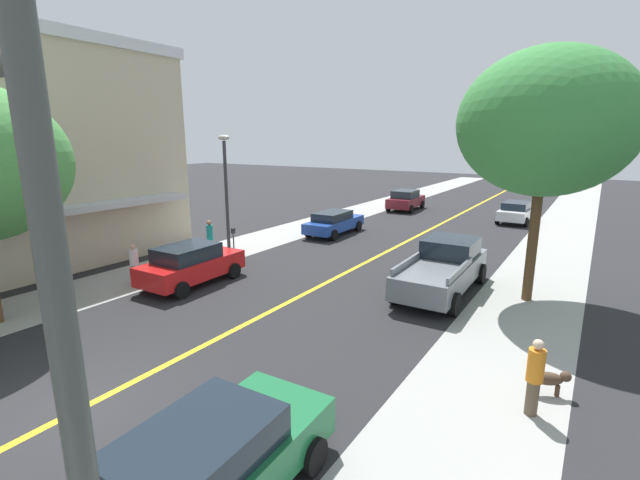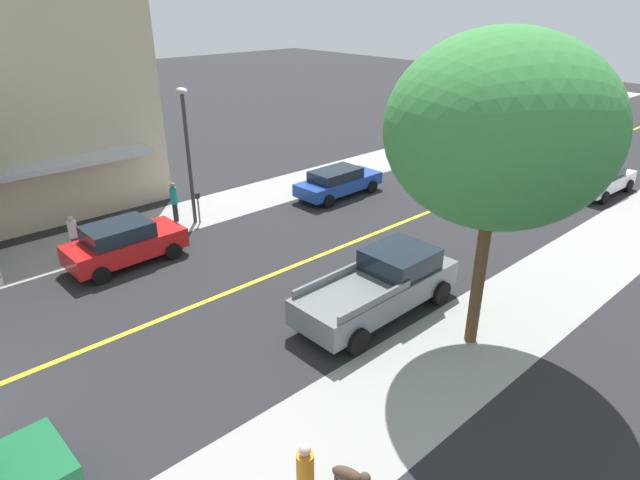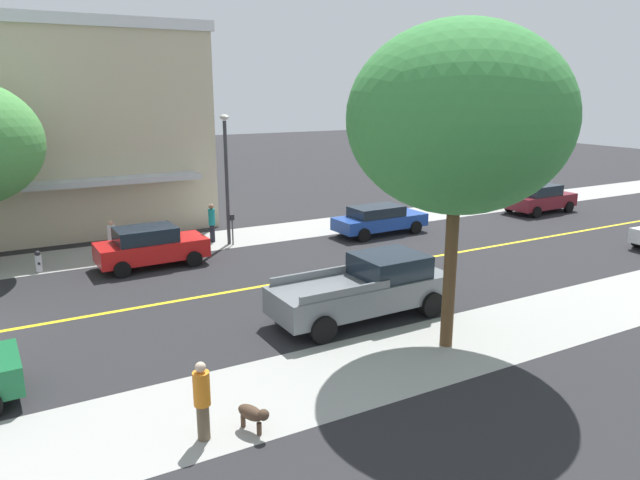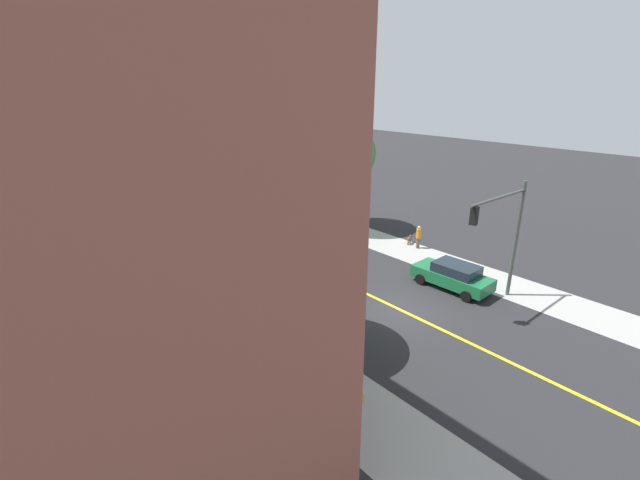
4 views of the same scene
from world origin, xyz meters
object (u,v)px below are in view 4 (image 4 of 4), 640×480
grey_pickup_truck (319,226)px  pedestrian_white_shirt (235,292)px  blue_sedan_left_curb (178,231)px  pedestrian_orange_shirt (418,236)px  street_lamp (193,220)px  pedestrian_teal_shirt (190,267)px  street_tree_right_corner (340,153)px  traffic_light_mast (505,227)px  green_sedan_right_curb (453,275)px  white_sedan_right_curb (217,191)px  parking_meter (200,260)px  fire_hydrant (276,316)px  maroon_sedan_left_curb (131,201)px  small_dog (410,239)px  street_tree_left_near (281,245)px  red_sedan_left_curb (256,275)px

grey_pickup_truck → pedestrian_white_shirt: grey_pickup_truck is taller
blue_sedan_left_curb → pedestrian_orange_shirt: (12.70, -13.10, 0.16)m
street_lamp → pedestrian_teal_shirt: bearing=-142.6°
street_tree_right_corner → traffic_light_mast: size_ratio=1.30×
green_sedan_right_curb → grey_pickup_truck: (-0.11, 12.06, 0.12)m
white_sedan_right_curb → pedestrian_teal_shirt: size_ratio=2.37×
white_sedan_right_curb → parking_meter: bearing=151.5°
fire_hydrant → white_sedan_right_curb: white_sedan_right_curb is taller
white_sedan_right_curb → pedestrian_teal_shirt: bearing=150.1°
street_lamp → maroon_sedan_left_curb: bearing=83.9°
parking_meter → small_dog: 15.39m
street_tree_left_near → grey_pickup_truck: (11.04, 10.55, -4.04)m
pedestrian_teal_shirt → street_tree_right_corner: bearing=-178.8°
fire_hydrant → pedestrian_orange_shirt: bearing=8.2°
traffic_light_mast → grey_pickup_truck: (-0.26, 14.63, -3.48)m
traffic_light_mast → street_lamp: size_ratio=1.13×
pedestrian_teal_shirt → traffic_light_mast: bearing=123.9°
maroon_sedan_left_curb → pedestrian_teal_shirt: (-2.66, -18.77, 0.14)m
pedestrian_orange_shirt → small_dog: bearing=119.3°
pedestrian_white_shirt → traffic_light_mast: bearing=-144.1°
street_lamp → pedestrian_teal_shirt: street_lamp is taller
red_sedan_left_curb → grey_pickup_truck: size_ratio=0.74×
green_sedan_right_curb → pedestrian_white_shirt: 12.59m
maroon_sedan_left_curb → grey_pickup_truck: grey_pickup_truck is taller
street_tree_right_corner → fire_hydrant: (-13.01, -9.38, -5.79)m
street_tree_right_corner → street_lamp: (-13.38, -1.38, -2.53)m
traffic_light_mast → pedestrian_teal_shirt: (-11.49, 13.47, -3.45)m
traffic_light_mast → pedestrian_white_shirt: 14.62m
street_tree_left_near → maroon_sedan_left_curb: (2.47, 28.15, -4.15)m
street_lamp → blue_sedan_left_curb: 7.90m
parking_meter → pedestrian_teal_shirt: size_ratio=0.79×
grey_pickup_truck → pedestrian_white_shirt: size_ratio=3.62×
blue_sedan_left_curb → maroon_sedan_left_curb: maroon_sedan_left_curb is taller
maroon_sedan_left_curb → pedestrian_orange_shirt: (12.54, -24.20, 0.07)m
red_sedan_left_curb → pedestrian_teal_shirt: 4.26m
pedestrian_white_shirt → white_sedan_right_curb: bearing=-40.6°
street_tree_left_near → blue_sedan_left_curb: 17.73m
red_sedan_left_curb → pedestrian_teal_shirt: pedestrian_teal_shirt is taller
red_sedan_left_curb → pedestrian_white_shirt: red_sedan_left_curb is taller
parking_meter → pedestrian_white_shirt: bearing=-95.1°
street_tree_right_corner → pedestrian_orange_shirt: bearing=-81.4°
maroon_sedan_left_curb → grey_pickup_truck: 19.58m
street_lamp → green_sedan_right_curb: size_ratio=1.25×
traffic_light_mast → pedestrian_orange_shirt: traffic_light_mast is taller
grey_pickup_truck → small_dog: 7.04m
street_tree_right_corner → red_sedan_left_curb: size_ratio=2.00×
red_sedan_left_curb → parking_meter: bearing=19.4°
parking_meter → grey_pickup_truck: (10.29, 0.51, 0.01)m
parking_meter → white_sedan_right_curb: white_sedan_right_curb is taller
blue_sedan_left_curb → white_sedan_right_curb: white_sedan_right_curb is taller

